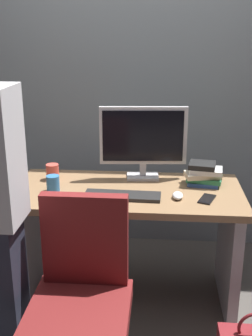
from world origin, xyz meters
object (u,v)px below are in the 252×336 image
object	(u,v)px
mouse	(178,195)
cup_near_keyboard	(53,184)
monitor	(143,139)
office_chair	(82,311)
cup_by_monitor	(53,172)
desk	(127,224)
book_stack	(204,174)
keyboard	(122,196)
cell_phone	(207,199)

from	to	relation	value
mouse	cup_near_keyboard	world-z (taller)	cup_near_keyboard
monitor	cup_near_keyboard	xyz separation A→B (m)	(-0.51, -0.28, -0.21)
office_chair	mouse	xyz separation A→B (m)	(0.44, 0.63, 0.32)
cup_by_monitor	office_chair	bearing A→B (deg)	-69.16
desk	cup_near_keyboard	distance (m)	0.51
monitor	book_stack	world-z (taller)	monitor
mouse	cup_by_monitor	distance (m)	0.82
cup_by_monitor	book_stack	world-z (taller)	book_stack
desk	keyboard	distance (m)	0.27
office_chair	keyboard	world-z (taller)	office_chair
cup_near_keyboard	cell_phone	bearing A→B (deg)	-3.54
cell_phone	cup_near_keyboard	bearing A→B (deg)	-162.56
monitor	mouse	distance (m)	0.46
book_stack	mouse	bearing A→B (deg)	-124.47
office_chair	cell_phone	world-z (taller)	office_chair
keyboard	cell_phone	world-z (taller)	keyboard
office_chair	monitor	distance (m)	1.13
desk	office_chair	xyz separation A→B (m)	(-0.14, -0.75, -0.07)
cup_near_keyboard	cup_by_monitor	xyz separation A→B (m)	(-0.05, 0.20, 0.00)
keyboard	cup_near_keyboard	xyz separation A→B (m)	(-0.41, 0.06, 0.04)
cup_by_monitor	keyboard	bearing A→B (deg)	-29.47
mouse	book_stack	bearing A→B (deg)	55.53
cup_by_monitor	cell_phone	bearing A→B (deg)	-15.40
book_stack	cell_phone	bearing A→B (deg)	-90.08
mouse	cup_by_monitor	bearing A→B (deg)	162.00
book_stack	cell_phone	world-z (taller)	book_stack
office_chair	keyboard	bearing A→B (deg)	78.31
cup_by_monitor	book_stack	distance (m)	0.94
office_chair	desk	bearing A→B (deg)	79.19
office_chair	cup_by_monitor	xyz separation A→B (m)	(-0.34, 0.88, 0.35)
office_chair	monitor	xyz separation A→B (m)	(0.23, 0.96, 0.56)
mouse	cell_phone	distance (m)	0.16
desk	monitor	world-z (taller)	monitor
office_chair	book_stack	distance (m)	1.12
mouse	cup_by_monitor	world-z (taller)	cup_by_monitor
mouse	cup_near_keyboard	size ratio (longest dim) A/B	1.04
mouse	book_stack	distance (m)	0.29
office_chair	cup_by_monitor	distance (m)	1.01
office_chair	cup_near_keyboard	size ratio (longest dim) A/B	9.80
desk	monitor	distance (m)	0.54
cup_by_monitor	cell_phone	world-z (taller)	cup_by_monitor
monitor	cup_by_monitor	size ratio (longest dim) A/B	5.52
desk	office_chair	distance (m)	0.76
office_chair	cup_by_monitor	size ratio (longest dim) A/B	9.60
keyboard	mouse	xyz separation A→B (m)	(0.31, 0.01, 0.01)
office_chair	mouse	distance (m)	0.83
desk	keyboard	world-z (taller)	keyboard
monitor	cell_phone	bearing A→B (deg)	-41.59
desk	cell_phone	world-z (taller)	cell_phone
monitor	keyboard	xyz separation A→B (m)	(-0.10, -0.34, -0.25)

